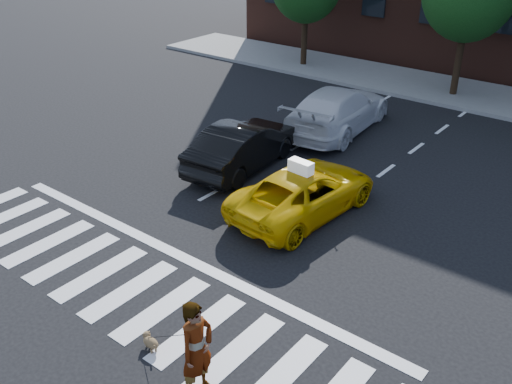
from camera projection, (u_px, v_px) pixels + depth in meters
ground at (130, 290)px, 12.23m from camera, size 120.00×120.00×0.00m
crosswalk at (130, 290)px, 12.23m from camera, size 13.00×2.40×0.01m
stop_line at (182, 257)px, 13.34m from camera, size 12.00×0.30×0.01m
sidewalk_far at (446, 90)px, 24.35m from camera, size 30.00×4.00×0.15m
taxi at (304, 191)px, 14.94m from camera, size 2.43×4.65×1.25m
black_sedan at (243, 146)px, 17.37m from camera, size 1.95×4.53×1.45m
white_suv at (338, 110)px, 20.09m from camera, size 2.75×5.58×1.56m
woman at (197, 350)px, 9.34m from camera, size 0.45×0.68×1.85m
dog at (150, 341)px, 10.61m from camera, size 0.49×0.30×0.29m
taxi_sign at (301, 167)px, 14.43m from camera, size 0.67×0.33×0.32m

